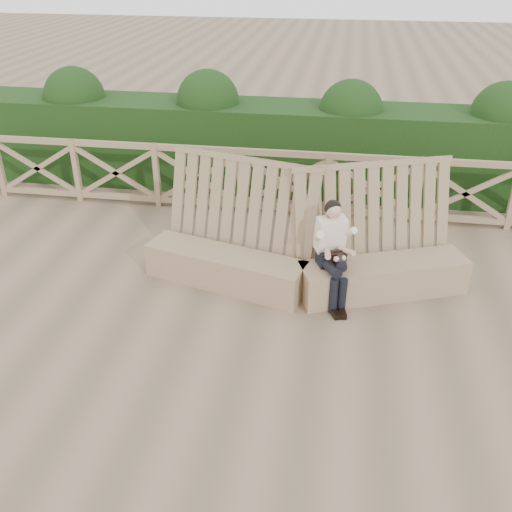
# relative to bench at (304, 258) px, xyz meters

# --- Properties ---
(ground) EXTENTS (60.00, 60.00, 0.00)m
(ground) POSITION_rel_bench_xyz_m (-0.53, -1.32, -0.40)
(ground) COLOR brown
(ground) RESTS_ON ground
(bench) EXTENTS (4.24, 1.47, 1.59)m
(bench) POSITION_rel_bench_xyz_m (0.00, 0.00, 0.00)
(bench) COLOR olive
(bench) RESTS_ON ground
(woman) EXTENTS (0.51, 0.80, 1.31)m
(woman) POSITION_rel_bench_xyz_m (0.37, -0.26, 0.32)
(woman) COLOR black
(woman) RESTS_ON ground
(guardrail) EXTENTS (10.10, 0.09, 1.10)m
(guardrail) POSITION_rel_bench_xyz_m (-0.53, 2.18, 0.15)
(guardrail) COLOR #866E4E
(guardrail) RESTS_ON ground
(hedge) EXTENTS (12.00, 1.20, 1.50)m
(hedge) POSITION_rel_bench_xyz_m (-0.53, 3.38, 0.35)
(hedge) COLOR black
(hedge) RESTS_ON ground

